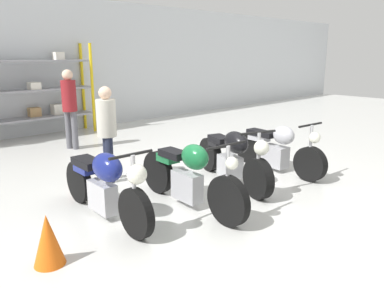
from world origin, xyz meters
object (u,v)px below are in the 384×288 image
Objects in this scene: motorcycle_green at (189,176)px; traffic_cone at (48,240)px; motorcycle_black at (233,157)px; person_near_rack at (69,103)px; shelving_rack at (23,92)px; motorcycle_blue at (105,184)px; person_browsing at (107,127)px; motorcycle_silver at (277,149)px.

traffic_cone is (-2.06, -0.11, -0.19)m from motorcycle_green.
motorcycle_black is 4.16m from person_near_rack.
shelving_rack reaches higher than motorcycle_green.
motorcycle_blue is 1.31× the size of person_browsing.
person_browsing is 2.69m from traffic_cone.
shelving_rack is 1.89× the size of motorcycle_silver.
person_near_rack is at bearing -83.84° from person_browsing.
shelving_rack reaches higher than person_near_rack.
person_near_rack is 5.04m from traffic_cone.
motorcycle_black is 1.13m from motorcycle_silver.
person_near_rack is at bearing 61.64° from traffic_cone.
motorcycle_blue is 3.39m from motorcycle_silver.
shelving_rack is 6.90× the size of traffic_cone.
person_near_rack is (1.36, 3.80, 0.57)m from motorcycle_blue.
person_near_rack reaches higher than traffic_cone.
traffic_cone is (-4.38, -0.25, -0.14)m from motorcycle_silver.
motorcycle_green is (1.06, -0.47, -0.02)m from motorcycle_blue.
traffic_cone is at bearing -65.88° from motorcycle_black.
motorcycle_blue is at bearing 46.04° from person_near_rack.
motorcycle_silver reaches higher than traffic_cone.
person_near_rack is at bearing -149.01° from motorcycle_silver.
motorcycle_green is 1.04× the size of motorcycle_black.
shelving_rack is 1.74× the size of motorcycle_green.
person_near_rack reaches higher than motorcycle_silver.
motorcycle_blue is 1.01× the size of motorcycle_black.
person_browsing is 2.91× the size of traffic_cone.
person_near_rack reaches higher than person_browsing.
person_near_rack is at bearing -77.73° from shelving_rack.
traffic_cone is at bearing -81.71° from motorcycle_silver.
person_near_rack reaches higher than motorcycle_black.
person_near_rack is at bearing 161.57° from motorcycle_blue.
motorcycle_silver is 1.26× the size of person_browsing.
person_browsing is (-1.43, 1.51, 0.48)m from motorcycle_black.
shelving_rack is at bearing -101.98° from person_near_rack.
person_browsing reaches higher than motorcycle_black.
motorcycle_blue reaches higher than motorcycle_silver.
motorcycle_blue is at bearing -90.54° from motorcycle_silver.
motorcycle_blue is 1.18× the size of person_near_rack.
shelving_rack reaches higher than motorcycle_silver.
motorcycle_blue is 4.08m from person_near_rack.
shelving_rack is 2.37× the size of person_browsing.
traffic_cone is (-3.25, -0.36, -0.18)m from motorcycle_black.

